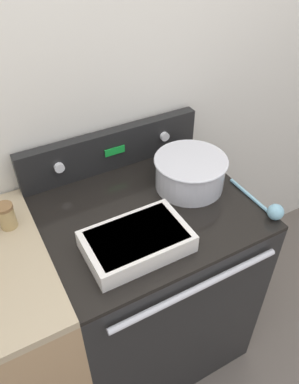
{
  "coord_description": "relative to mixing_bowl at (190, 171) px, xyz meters",
  "views": [
    {
      "loc": [
        -0.51,
        -0.6,
        1.91
      ],
      "look_at": [
        0.02,
        0.36,
        1.0
      ],
      "focal_mm": 35.0,
      "sensor_mm": 36.0,
      "label": 1
    }
  ],
  "objects": [
    {
      "name": "kitchen_wall",
      "position": [
        -0.22,
        0.34,
        0.24
      ],
      "size": [
        8.0,
        0.05,
        2.5
      ],
      "color": "silver",
      "rests_on": "ground_plane"
    },
    {
      "name": "stove_range",
      "position": [
        -0.22,
        -0.04,
        -0.54
      ],
      "size": [
        0.81,
        0.71,
        0.94
      ],
      "color": "black",
      "rests_on": "ground_plane"
    },
    {
      "name": "control_panel",
      "position": [
        -0.22,
        0.28,
        0.01
      ],
      "size": [
        0.81,
        0.07,
        0.18
      ],
      "color": "black",
      "rests_on": "stove_range"
    },
    {
      "name": "mixing_bowl",
      "position": [
        0.0,
        0.0,
        0.0
      ],
      "size": [
        0.3,
        0.3,
        0.13
      ],
      "color": "silver",
      "rests_on": "stove_range"
    },
    {
      "name": "casserole_dish",
      "position": [
        -0.35,
        -0.2,
        -0.04
      ],
      "size": [
        0.35,
        0.22,
        0.07
      ],
      "color": "silver",
      "rests_on": "stove_range"
    },
    {
      "name": "ladle",
      "position": [
        0.17,
        -0.29,
        -0.05
      ],
      "size": [
        0.06,
        0.29,
        0.06
      ],
      "color": "#7AB2C6",
      "rests_on": "stove_range"
    },
    {
      "name": "spice_jar_brown_cap",
      "position": [
        -0.71,
        0.11,
        -0.01
      ],
      "size": [
        0.06,
        0.06,
        0.1
      ],
      "color": "tan",
      "rests_on": "side_counter"
    }
  ]
}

